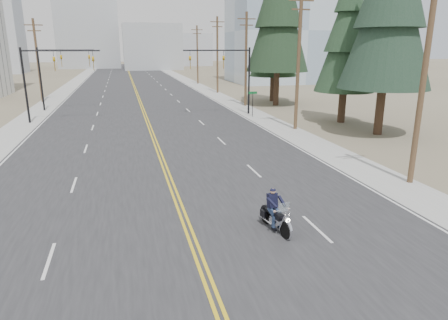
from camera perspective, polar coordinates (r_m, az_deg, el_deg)
name	(u,v)px	position (r m, az deg, el deg)	size (l,w,h in m)	color
ground_plane	(219,310)	(11.82, -0.78, -20.67)	(400.00, 400.00, 0.00)	#776D56
road	(134,85)	(79.59, -12.78, 10.41)	(20.00, 200.00, 0.01)	#303033
sidewalk_left	(70,86)	(80.10, -21.14, 9.78)	(3.00, 200.00, 0.01)	#A5A5A0
sidewalk_right	(193,84)	(80.73, -4.46, 10.82)	(3.00, 200.00, 0.01)	#A5A5A0
traffic_mast_left	(46,70)	(41.85, -24.04, 11.65)	(7.10, 0.26, 7.00)	black
traffic_mast_right	(231,68)	(42.78, 0.97, 13.04)	(7.10, 0.26, 7.00)	black
traffic_mast_far	(55,67)	(49.81, -22.95, 12.16)	(6.10, 0.26, 7.00)	black
street_sign	(253,100)	(41.67, 4.12, 8.60)	(0.90, 0.06, 2.62)	black
utility_pole_a	(424,74)	(22.69, 26.69, 10.92)	(2.20, 0.30, 11.00)	brown
utility_pole_b	(299,60)	(35.45, 10.60, 13.90)	(2.20, 0.30, 11.50)	brown
utility_pole_c	(246,58)	(49.49, 3.17, 14.32)	(2.20, 0.30, 11.00)	brown
utility_pole_d	(217,54)	(63.96, -0.95, 14.92)	(2.20, 0.30, 11.50)	brown
utility_pole_e	(197,54)	(80.61, -3.83, 14.90)	(2.20, 0.30, 11.00)	brown
utility_pole_left	(38,59)	(58.19, -25.07, 12.89)	(2.20, 0.30, 10.50)	brown
glass_building	(291,32)	(86.36, 9.59, 17.62)	(24.00, 16.00, 20.00)	#9EB5CC
haze_bldg_b	(152,47)	(134.63, -10.24, 15.60)	(18.00, 14.00, 14.00)	#ADB2B7
haze_bldg_c	(262,40)	(126.50, 5.52, 16.68)	(16.00, 12.00, 18.00)	#B7BCC6
haze_bldg_d	(88,29)	(149.69, -18.83, 17.34)	(20.00, 15.00, 26.00)	#ADB2B7
haze_bldg_e	(191,50)	(161.55, -4.68, 15.44)	(14.00, 14.00, 12.00)	#B7BCC6
motorcyclist	(276,211)	(15.90, 7.43, -7.22)	(0.92, 2.15, 1.68)	black
conifer_mid	(348,30)	(39.91, 17.32, 17.29)	(5.56, 5.56, 14.82)	#382619
conifer_tall	(279,3)	(50.61, 7.89, 21.30)	(7.49, 7.49, 20.81)	#382619
conifer_far	(275,27)	(54.48, 7.24, 18.30)	(6.16, 6.16, 16.50)	#382619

